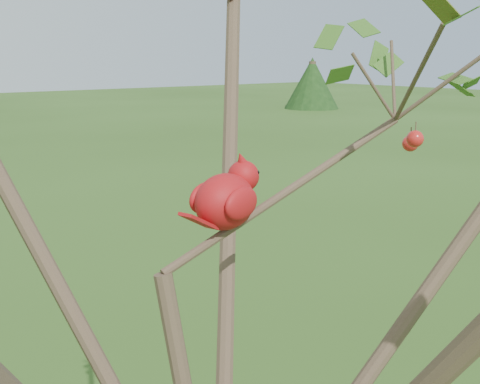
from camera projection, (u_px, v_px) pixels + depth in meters
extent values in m
sphere|color=red|center=(415.00, 139.00, 1.40)|extent=(0.04, 0.04, 0.04)
sphere|color=red|center=(410.00, 143.00, 1.47)|extent=(0.04, 0.04, 0.04)
ellipsoid|color=#B5150F|center=(225.00, 202.00, 1.16)|extent=(0.16, 0.14, 0.11)
sphere|color=#B5150F|center=(243.00, 176.00, 1.20)|extent=(0.08, 0.08, 0.06)
cone|color=#B5150F|center=(242.00, 161.00, 1.19)|extent=(0.05, 0.05, 0.05)
cone|color=#D85914|center=(252.00, 175.00, 1.23)|extent=(0.03, 0.03, 0.02)
ellipsoid|color=black|center=(249.00, 177.00, 1.22)|extent=(0.03, 0.04, 0.03)
cube|color=#B5150F|center=(199.00, 221.00, 1.10)|extent=(0.09, 0.05, 0.05)
ellipsoid|color=#B5150F|center=(206.00, 198.00, 1.18)|extent=(0.10, 0.06, 0.06)
ellipsoid|color=#B5150F|center=(241.00, 204.00, 1.13)|extent=(0.10, 0.06, 0.06)
cylinder|color=#3C2A20|center=(312.00, 85.00, 27.27)|extent=(0.32, 0.32, 2.12)
cone|color=black|center=(312.00, 83.00, 27.25)|extent=(2.47, 2.47, 2.29)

